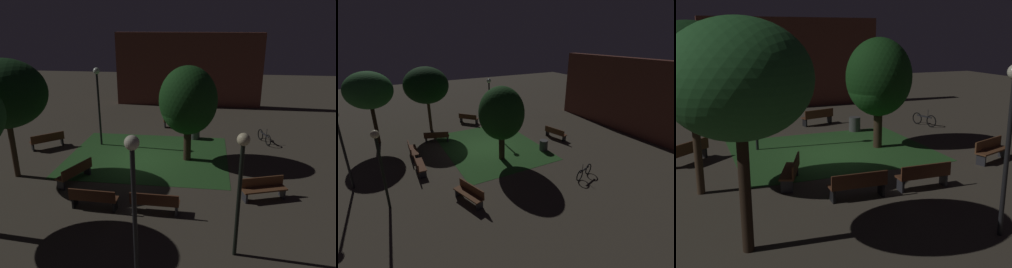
{
  "view_description": "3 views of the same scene",
  "coord_description": "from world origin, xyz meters",
  "views": [
    {
      "loc": [
        2.92,
        -14.95,
        6.66
      ],
      "look_at": [
        0.93,
        0.78,
        1.15
      ],
      "focal_mm": 34.25,
      "sensor_mm": 36.0,
      "label": 1
    },
    {
      "loc": [
        14.95,
        -6.55,
        7.54
      ],
      "look_at": [
        0.97,
        1.08,
        1.22
      ],
      "focal_mm": 26.5,
      "sensor_mm": 36.0,
      "label": 2
    },
    {
      "loc": [
        -5.87,
        -15.65,
        4.95
      ],
      "look_at": [
        0.28,
        -0.04,
        0.82
      ],
      "focal_mm": 43.97,
      "sensor_mm": 36.0,
      "label": 3
    }
  ],
  "objects": [
    {
      "name": "lamp_post_plaza_west",
      "position": [
        1.24,
        -8.29,
        2.92
      ],
      "size": [
        0.36,
        0.36,
        4.26
      ],
      "color": "black",
      "rests_on": "ground"
    },
    {
      "name": "grass_lawn",
      "position": [
        -0.09,
        0.44,
        0.01
      ],
      "size": [
        8.27,
        6.46,
        0.01
      ],
      "primitive_type": "cube",
      "color": "#2D6028",
      "rests_on": "ground"
    },
    {
      "name": "bench_lawn_edge",
      "position": [
        0.93,
        5.51,
        0.48
      ],
      "size": [
        1.86,
        0.91,
        0.88
      ],
      "color": "brown",
      "rests_on": "ground"
    },
    {
      "name": "bench_front_left",
      "position": [
        5.26,
        -3.27,
        0.48
      ],
      "size": [
        1.86,
        1.02,
        0.88
      ],
      "color": "brown",
      "rests_on": "ground"
    },
    {
      "name": "bench_corner",
      "position": [
        -5.87,
        0.84,
        0.48
      ],
      "size": [
        1.66,
        1.56,
        0.88
      ],
      "color": "brown",
      "rests_on": "ground"
    },
    {
      "name": "lamp_post_near_wall",
      "position": [
        3.92,
        -6.76,
        2.71
      ],
      "size": [
        0.36,
        0.36,
        3.91
      ],
      "color": "black",
      "rests_on": "ground"
    },
    {
      "name": "tree_left_canopy",
      "position": [
        -4.76,
        -6.75,
        3.98
      ],
      "size": [
        3.24,
        3.24,
        5.31
      ],
      "color": "#2D2116",
      "rests_on": "ground"
    },
    {
      "name": "tree_back_left",
      "position": [
        -5.6,
        -2.63,
        3.84
      ],
      "size": [
        3.54,
        3.54,
        5.32
      ],
      "color": "#423021",
      "rests_on": "ground"
    },
    {
      "name": "lamp_post_path_center",
      "position": [
        -3.06,
        1.74,
        3.01
      ],
      "size": [
        0.36,
        0.36,
        4.41
      ],
      "color": "black",
      "rests_on": "ground"
    },
    {
      "name": "tree_lawn_side",
      "position": [
        1.99,
        0.21,
        3.09
      ],
      "size": [
        2.85,
        2.85,
        4.79
      ],
      "color": "#38281C",
      "rests_on": "ground"
    },
    {
      "name": "building_wall_backdrop",
      "position": [
        1.23,
        11.81,
        2.98
      ],
      "size": [
        12.02,
        0.8,
        5.96
      ],
      "primitive_type": "cube",
      "color": "brown",
      "rests_on": "ground"
    },
    {
      "name": "bicycle",
      "position": [
        6.3,
        3.24,
        0.34
      ],
      "size": [
        0.54,
        1.61,
        0.93
      ],
      "color": "black",
      "rests_on": "ground"
    },
    {
      "name": "bench_back_row",
      "position": [
        1.16,
        -4.89,
        0.48
      ],
      "size": [
        1.81,
        0.52,
        0.88
      ],
      "color": "brown",
      "rests_on": "ground"
    },
    {
      "name": "trash_bin",
      "position": [
        2.24,
        3.41,
        0.37
      ],
      "size": [
        0.58,
        0.58,
        0.74
      ],
      "primitive_type": "cylinder",
      "color": "#4C4C4C",
      "rests_on": "ground"
    },
    {
      "name": "bench_by_lamp",
      "position": [
        -1.16,
        -4.89,
        0.48
      ],
      "size": [
        1.82,
        0.55,
        0.88
      ],
      "color": "brown",
      "rests_on": "ground"
    },
    {
      "name": "ground_plane",
      "position": [
        0.0,
        0.0,
        0.0
      ],
      "size": [
        60.0,
        60.0,
        0.0
      ],
      "primitive_type": "plane",
      "color": "#4C4438"
    },
    {
      "name": "bench_near_trees",
      "position": [
        -2.7,
        -2.87,
        0.48
      ],
      "size": [
        1.1,
        1.85,
        0.88
      ],
      "color": "brown",
      "rests_on": "ground"
    }
  ]
}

